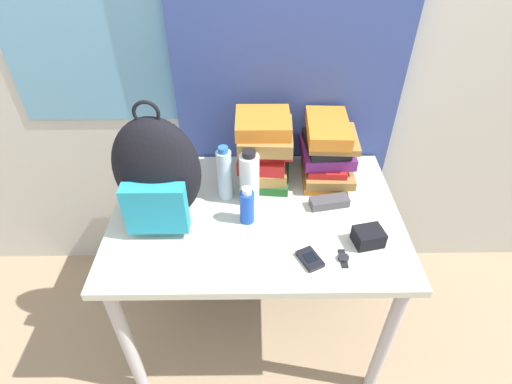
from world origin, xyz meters
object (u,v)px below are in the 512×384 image
object	(u,v)px
book_stack_left	(264,148)
camera_pouch	(368,237)
water_bottle	(225,174)
sunglasses_case	(329,202)
cell_phone	(310,259)
book_stack_center	(327,151)
backpack	(157,174)
sunscreen_bottle	(247,206)
sports_bottle	(249,178)
wristwatch	(343,258)

from	to	relation	value
book_stack_left	camera_pouch	distance (m)	0.54
water_bottle	sunglasses_case	world-z (taller)	water_bottle
sunglasses_case	book_stack_left	bearing A→B (deg)	143.12
cell_phone	sunglasses_case	bearing A→B (deg)	69.09
book_stack_center	backpack	bearing A→B (deg)	-158.57
backpack	book_stack_left	distance (m)	0.45
water_bottle	sunscreen_bottle	world-z (taller)	water_bottle
book_stack_center	sports_bottle	world-z (taller)	book_stack_center
backpack	cell_phone	xyz separation A→B (m)	(0.52, -0.22, -0.19)
book_stack_left	wristwatch	bearing A→B (deg)	-60.83
camera_pouch	sunscreen_bottle	bearing A→B (deg)	164.20
book_stack_center	sunglasses_case	distance (m)	0.22
water_bottle	cell_phone	size ratio (longest dim) A/B	2.15
backpack	water_bottle	bearing A→B (deg)	27.37
sunscreen_bottle	backpack	bearing A→B (deg)	175.84
water_bottle	sunscreen_bottle	distance (m)	0.17
sunglasses_case	camera_pouch	world-z (taller)	camera_pouch
sports_bottle	book_stack_center	bearing A→B (deg)	26.02
camera_pouch	book_stack_center	bearing A→B (deg)	103.99
sunglasses_case	sunscreen_bottle	bearing A→B (deg)	-165.97
sunscreen_bottle	wristwatch	size ratio (longest dim) A/B	1.87
camera_pouch	wristwatch	size ratio (longest dim) A/B	1.39
cell_phone	wristwatch	distance (m)	0.11
book_stack_center	cell_phone	size ratio (longest dim) A/B	2.59
book_stack_left	cell_phone	world-z (taller)	book_stack_left
sports_bottle	sunglasses_case	bearing A→B (deg)	-6.93
water_bottle	camera_pouch	xyz separation A→B (m)	(0.51, -0.26, -0.08)
backpack	wristwatch	world-z (taller)	backpack
backpack	camera_pouch	world-z (taller)	backpack
backpack	cell_phone	world-z (taller)	backpack
water_bottle	sports_bottle	size ratio (longest dim) A/B	1.02
sports_bottle	wristwatch	xyz separation A→B (m)	(0.32, -0.31, -0.10)
water_bottle	camera_pouch	world-z (taller)	water_bottle
book_stack_left	water_bottle	xyz separation A→B (m)	(-0.15, -0.13, -0.03)
cell_phone	sunglasses_case	xyz separation A→B (m)	(0.11, 0.28, 0.01)
backpack	water_bottle	distance (m)	0.27
book_stack_center	camera_pouch	xyz separation A→B (m)	(0.10, -0.39, -0.10)
book_stack_left	sports_bottle	xyz separation A→B (m)	(-0.06, -0.15, -0.03)
sports_bottle	sunscreen_bottle	world-z (taller)	sports_bottle
sports_bottle	sunscreen_bottle	distance (m)	0.12
sunscreen_bottle	sunglasses_case	size ratio (longest dim) A/B	0.97
water_bottle	wristwatch	xyz separation A→B (m)	(0.41, -0.33, -0.11)
backpack	book_stack_center	size ratio (longest dim) A/B	1.68
sunscreen_bottle	water_bottle	bearing A→B (deg)	121.99
book_stack_left	sunscreen_bottle	distance (m)	0.29
backpack	sports_bottle	distance (m)	0.34
backpack	sunglasses_case	bearing A→B (deg)	5.18
book_stack_center	camera_pouch	distance (m)	0.42
sports_bottle	camera_pouch	size ratio (longest dim) A/B	2.04
backpack	book_stack_center	xyz separation A→B (m)	(0.64, 0.25, -0.07)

